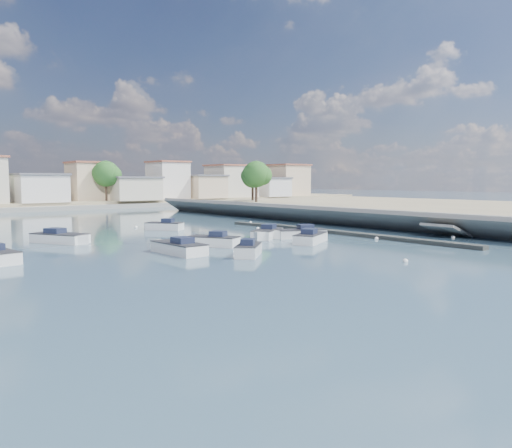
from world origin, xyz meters
The scene contains 17 objects.
ground centered at (0.00, 40.00, 0.00)m, with size 400.00×400.00×0.00m, color #283D50.
seawall_walkway centered at (18.50, 13.00, 0.90)m, with size 5.00×90.00×1.80m, color slate.
seawall_embankment centered at (40.10, 12.99, 0.85)m, with size 49.65×90.00×2.90m.
breakwater centered at (6.90, 12.69, 0.17)m, with size 2.00×31.02×0.35m.
far_shore_land centered at (0.00, 92.00, 0.70)m, with size 160.00×40.00×1.40m, color gray.
far_shore_quay centered at (0.00, 71.00, 0.40)m, with size 160.00×2.50×0.80m, color slate.
far_town centered at (10.71, 76.92, 4.93)m, with size 113.01×12.80×8.35m.
shore_trees centered at (8.34, 68.11, 6.22)m, with size 74.56×38.32×7.92m.
motorboat_a centered at (-8.19, 12.64, 0.38)m, with size 3.49×4.49×1.48m.
motorboat_b centered at (-8.94, 6.61, 0.38)m, with size 3.69×3.59×1.48m.
motorboat_c centered at (1.46, 12.27, 0.38)m, with size 5.17×3.38×1.48m.
motorboat_d centered at (-0.92, 14.12, 0.38)m, with size 4.75×3.83×1.48m.
motorboat_e centered at (-12.45, 10.88, 0.38)m, with size 2.20×5.60×1.48m.
motorboat_f centered at (-4.73, 27.36, 0.38)m, with size 3.63×4.18×1.48m.
motorboat_g centered at (-17.15, 22.52, 0.38)m, with size 4.18×5.57×1.48m.
motorboat_h centered at (0.05, 9.13, 0.38)m, with size 4.95×3.71×1.48m.
mooring_buoys centered at (3.81, 14.79, 0.05)m, with size 19.37×34.11×0.37m.
Camera 1 is at (-31.12, -21.65, 5.43)m, focal length 35.00 mm.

